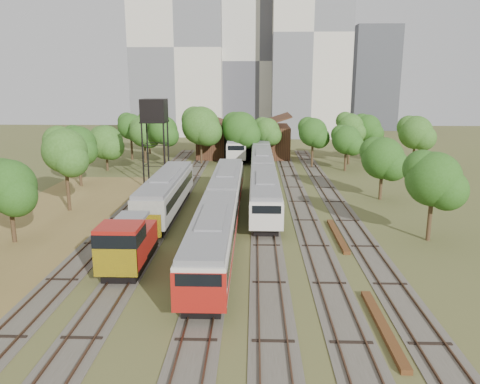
{
  "coord_description": "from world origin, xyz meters",
  "views": [
    {
      "loc": [
        0.96,
        -25.8,
        13.08
      ],
      "look_at": [
        -0.45,
        19.05,
        2.5
      ],
      "focal_mm": 35.0,
      "sensor_mm": 36.0,
      "label": 1
    }
  ],
  "objects_px": {
    "shunter_locomotive": "(127,245)",
    "railcar_green_set": "(262,165)",
    "water_tower": "(154,113)",
    "railcar_red_set": "(221,209)"
  },
  "relations": [
    {
      "from": "railcar_red_set",
      "to": "railcar_green_set",
      "type": "relative_size",
      "value": 0.66
    },
    {
      "from": "railcar_green_set",
      "to": "water_tower",
      "type": "relative_size",
      "value": 4.73
    },
    {
      "from": "railcar_red_set",
      "to": "water_tower",
      "type": "height_order",
      "value": "water_tower"
    },
    {
      "from": "railcar_red_set",
      "to": "water_tower",
      "type": "relative_size",
      "value": 3.14
    },
    {
      "from": "railcar_red_set",
      "to": "railcar_green_set",
      "type": "distance_m",
      "value": 23.68
    },
    {
      "from": "railcar_red_set",
      "to": "railcar_green_set",
      "type": "bearing_deg",
      "value": 80.28
    },
    {
      "from": "railcar_red_set",
      "to": "water_tower",
      "type": "xyz_separation_m",
      "value": [
        -9.73,
        18.81,
        7.3
      ]
    },
    {
      "from": "railcar_red_set",
      "to": "shunter_locomotive",
      "type": "distance_m",
      "value": 11.08
    },
    {
      "from": "shunter_locomotive",
      "to": "railcar_green_set",
      "type": "bearing_deg",
      "value": 72.97
    },
    {
      "from": "railcar_green_set",
      "to": "water_tower",
      "type": "height_order",
      "value": "water_tower"
    }
  ]
}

